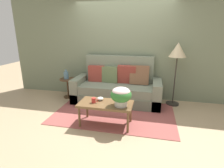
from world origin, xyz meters
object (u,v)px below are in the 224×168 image
floor_lamp (178,53)px  table_vase (66,75)px  couch (117,88)px  coffee_table (106,105)px  coffee_mug (94,100)px  snack_bowl (100,99)px  potted_plant (121,95)px  side_table (68,84)px

floor_lamp → table_vase: 2.87m
couch → table_vase: (-1.40, -0.02, 0.28)m
coffee_table → coffee_mug: coffee_mug is taller
floor_lamp → snack_bowl: 2.12m
snack_bowl → table_vase: 1.70m
couch → floor_lamp: (1.40, 0.11, 0.91)m
couch → coffee_mug: couch is taller
coffee_table → potted_plant: size_ratio=2.67×
snack_bowl → coffee_table: bearing=-37.4°
coffee_table → snack_bowl: size_ratio=8.05×
potted_plant → coffee_mug: 0.56m
coffee_table → side_table: size_ratio=1.93×
potted_plant → coffee_mug: size_ratio=3.06×
side_table → table_vase: table_vase is taller
coffee_table → potted_plant: bearing=-13.5°
floor_lamp → coffee_mug: bearing=-139.1°
potted_plant → table_vase: bearing=143.2°
side_table → floor_lamp: 2.93m
couch → coffee_table: (0.02, -1.24, 0.05)m
couch → table_vase: couch is taller
coffee_table → coffee_mug: 0.25m
couch → potted_plant: (0.33, -1.31, 0.31)m
coffee_mug → floor_lamp: bearing=40.9°
couch → coffee_table: bearing=-89.2°
side_table → snack_bowl: bearing=-41.7°
side_table → potted_plant: (1.70, -1.30, 0.30)m
couch → coffee_mug: 1.31m
side_table → snack_bowl: 1.69m
couch → floor_lamp: 1.68m
coffee_table → snack_bowl: (-0.14, 0.11, 0.08)m
couch → coffee_mug: bearing=-99.2°
coffee_table → floor_lamp: bearing=44.3°
coffee_table → coffee_mug: bearing=-169.5°
couch → table_vase: 1.42m
coffee_table → floor_lamp: size_ratio=0.67×
side_table → coffee_mug: size_ratio=4.25×
snack_bowl → coffee_mug: bearing=-119.7°
floor_lamp → coffee_mug: (-1.61, -1.39, -0.77)m
couch → coffee_table: 1.24m
snack_bowl → couch: bearing=83.8°
couch → floor_lamp: floor_lamp is taller
snack_bowl → table_vase: table_vase is taller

